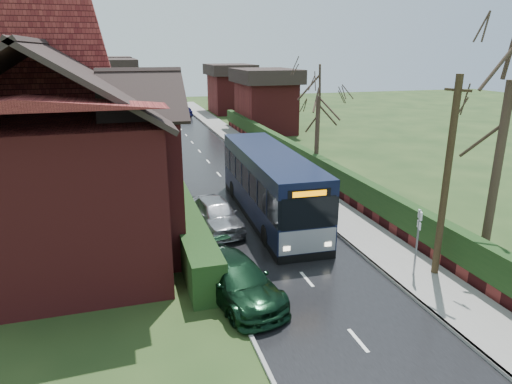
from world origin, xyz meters
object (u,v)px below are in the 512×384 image
object	(u,v)px
brick_house	(65,146)
bus	(270,185)
car_green	(236,280)
car_silver	(216,214)
bus_stop_sign	(418,234)
telegraph_pole	(446,180)

from	to	relation	value
brick_house	bus	xyz separation A→B (m)	(9.53, 0.23, -2.67)
car_green	car_silver	bearing A→B (deg)	71.70
bus_stop_sign	telegraph_pole	bearing A→B (deg)	16.87
car_silver	telegraph_pole	size ratio (longest dim) A/B	0.59
car_silver	bus_stop_sign	bearing A→B (deg)	-53.85
car_silver	telegraph_pole	distance (m)	10.56
brick_house	bus_stop_sign	distance (m)	15.14
car_green	telegraph_pole	world-z (taller)	telegraph_pole
bus_stop_sign	bus	bearing A→B (deg)	133.88
brick_house	bus	distance (m)	9.90
brick_house	car_silver	distance (m)	7.46
brick_house	car_green	bearing A→B (deg)	-51.35
brick_house	telegraph_pole	size ratio (longest dim) A/B	1.92
bus	car_silver	size ratio (longest dim) A/B	2.52
car_green	bus_stop_sign	size ratio (longest dim) A/B	1.78
bus	car_silver	world-z (taller)	bus
car_green	bus_stop_sign	bearing A→B (deg)	-16.60
brick_house	telegraph_pole	world-z (taller)	brick_house
car_silver	car_green	size ratio (longest dim) A/B	0.92
brick_house	car_silver	bearing A→B (deg)	-6.23
bus	car_silver	xyz separation A→B (m)	(-3.04, -0.94, -0.93)
bus	car_green	size ratio (longest dim) A/B	2.32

